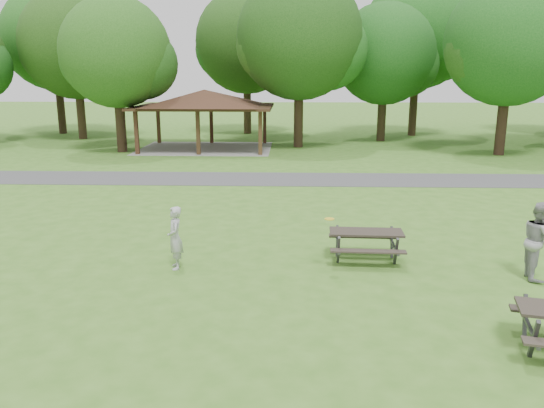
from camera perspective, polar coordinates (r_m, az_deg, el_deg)
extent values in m
plane|color=#3C6F1F|center=(11.23, -5.94, -11.38)|extent=(160.00, 160.00, 0.00)
cube|color=#414143|center=(24.57, -1.52, 2.72)|extent=(120.00, 3.20, 0.02)
cube|color=#341D12|center=(32.86, -14.37, 7.41)|extent=(0.22, 0.22, 2.60)
cube|color=#3E2516|center=(38.04, -12.11, 8.37)|extent=(0.22, 0.22, 2.60)
cube|color=#312012|center=(32.02, -7.95, 7.55)|extent=(0.22, 0.22, 2.60)
cube|color=#331C12|center=(37.32, -6.54, 8.49)|extent=(0.22, 0.22, 2.60)
cube|color=#3B2715|center=(31.60, -1.27, 7.60)|extent=(0.22, 0.22, 2.60)
cube|color=#321B12|center=(36.96, -0.79, 8.52)|extent=(0.22, 0.22, 2.60)
cube|color=#301E13|center=(34.56, -7.26, 10.33)|extent=(8.60, 6.60, 0.16)
pyramid|color=#341F14|center=(34.53, -7.29, 11.29)|extent=(7.01, 7.01, 1.00)
cube|color=gray|center=(34.82, -7.13, 5.95)|extent=(8.40, 6.40, 0.03)
cylinder|color=#2F1F15|center=(42.11, -19.85, 9.23)|extent=(0.60, 0.60, 3.85)
sphere|color=#1B3F12|center=(42.06, -20.41, 15.81)|extent=(7.80, 7.80, 7.80)
sphere|color=#164F17|center=(41.70, -17.85, 14.96)|extent=(5.07, 5.07, 5.07)
sphere|color=#1D4814|center=(42.45, -22.46, 14.82)|extent=(4.68, 4.68, 4.68)
cylinder|color=black|center=(34.34, -15.97, 8.33)|extent=(0.60, 0.60, 3.50)
sphere|color=#1F4E16|center=(34.22, -16.45, 15.38)|extent=(6.60, 6.60, 6.60)
sphere|color=#184213|center=(34.07, -13.77, 14.44)|extent=(4.29, 4.29, 4.29)
sphere|color=#1C4C15|center=(34.45, -18.65, 14.39)|extent=(3.96, 3.96, 3.96)
cylinder|color=black|center=(35.17, 2.87, 9.40)|extent=(0.60, 0.60, 4.02)
sphere|color=#184012|center=(35.13, 2.97, 17.57)|extent=(8.00, 8.00, 8.00)
sphere|color=#164F16|center=(35.46, 5.98, 16.19)|extent=(5.20, 5.20, 5.20)
sphere|color=#214E16|center=(34.91, 0.22, 16.63)|extent=(4.80, 4.80, 4.80)
cylinder|color=black|center=(39.22, 11.70, 9.16)|extent=(0.60, 0.60, 3.43)
sphere|color=#144715|center=(39.12, 12.03, 15.50)|extent=(7.00, 7.00, 7.00)
sphere|color=#154814|center=(39.69, 14.21, 14.35)|extent=(4.55, 4.55, 4.55)
sphere|color=#174D16|center=(38.70, 9.93, 14.84)|extent=(4.20, 4.20, 4.20)
cylinder|color=black|center=(34.53, 23.48, 7.99)|extent=(0.60, 0.60, 3.78)
sphere|color=#154B16|center=(34.45, 24.25, 15.71)|extent=(7.40, 7.40, 7.40)
sphere|color=#1E4F16|center=(35.33, 26.52, 14.20)|extent=(4.81, 4.81, 4.81)
sphere|color=#1C4714|center=(33.73, 21.88, 15.04)|extent=(4.44, 4.44, 4.44)
cylinder|color=black|center=(46.47, -21.78, 9.76)|extent=(0.60, 0.60, 4.38)
sphere|color=#194F16|center=(46.47, -22.37, 16.13)|extent=(8.00, 8.00, 8.00)
sphere|color=#153F12|center=(46.02, -20.00, 15.36)|extent=(5.20, 5.20, 5.20)
sphere|color=#144012|center=(46.92, -24.25, 15.19)|extent=(4.80, 4.80, 4.80)
cylinder|color=#312216|center=(43.28, -2.67, 10.32)|extent=(0.60, 0.60, 4.13)
sphere|color=#193F12|center=(43.26, -2.75, 17.03)|extent=(8.00, 8.00, 8.00)
sphere|color=#1E4D16|center=(43.41, -0.24, 15.98)|extent=(5.20, 5.20, 5.20)
sphere|color=#174914|center=(43.19, -4.96, 16.20)|extent=(4.80, 4.80, 4.80)
cylinder|color=#322116|center=(43.19, 14.96, 10.14)|extent=(0.60, 0.60, 4.55)
sphere|color=#164F17|center=(43.21, 15.43, 17.33)|extent=(8.40, 8.40, 8.40)
sphere|color=#1D4513|center=(43.91, 17.76, 16.01)|extent=(5.46, 5.46, 5.46)
sphere|color=#1D4714|center=(42.64, 13.14, 16.66)|extent=(5.04, 5.04, 5.04)
cube|color=black|center=(13.99, 10.11, -2.99)|extent=(1.92, 0.82, 0.05)
cube|color=#2D2621|center=(13.50, 10.30, -5.02)|extent=(1.90, 0.35, 0.04)
cube|color=#2C2620|center=(14.68, 9.83, -3.45)|extent=(1.90, 0.35, 0.04)
cube|color=#424245|center=(13.68, 7.16, -4.96)|extent=(0.08, 0.40, 0.82)
cube|color=#3E3E41|center=(14.43, 7.02, -3.95)|extent=(0.08, 0.40, 0.82)
cube|color=#434346|center=(14.04, 7.09, -4.32)|extent=(0.13, 1.54, 0.05)
cube|color=#39393C|center=(13.83, 13.20, -5.02)|extent=(0.08, 0.40, 0.82)
cube|color=#3B3C3E|center=(14.57, 12.74, -4.02)|extent=(0.08, 0.40, 0.82)
cube|color=#444346|center=(14.19, 12.97, -4.39)|extent=(0.13, 1.54, 0.05)
cube|color=#38383A|center=(10.26, 26.33, -12.94)|extent=(0.16, 0.42, 0.86)
cube|color=#424244|center=(10.99, 25.55, -11.03)|extent=(0.16, 0.42, 0.86)
cube|color=#414043|center=(10.61, 25.94, -11.79)|extent=(0.44, 1.59, 0.05)
cylinder|color=gold|center=(12.84, 6.20, -1.60)|extent=(0.31, 0.31, 0.02)
imported|color=#ABABAE|center=(13.42, -10.38, -3.61)|extent=(0.52, 0.66, 1.59)
imported|color=#949396|center=(14.03, 26.80, -3.55)|extent=(0.84, 1.01, 1.87)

